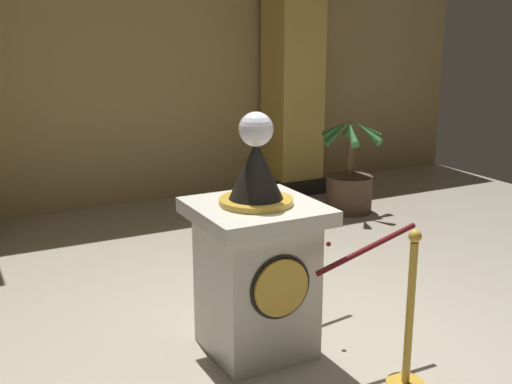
% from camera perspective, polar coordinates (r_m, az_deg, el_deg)
% --- Properties ---
extents(ground_plane, '(10.11, 10.11, 0.00)m').
position_cam_1_polar(ground_plane, '(4.66, 4.82, -13.40)').
color(ground_plane, '#B2A893').
extents(back_wall, '(10.11, 0.16, 3.63)m').
position_cam_1_polar(back_wall, '(8.07, -11.73, 11.73)').
color(back_wall, tan).
rests_on(back_wall, ground_plane).
extents(pedestal_clock, '(0.81, 0.81, 1.66)m').
position_cam_1_polar(pedestal_clock, '(4.31, 0.02, -6.29)').
color(pedestal_clock, beige).
rests_on(pedestal_clock, ground_plane).
extents(stanchion_near, '(0.24, 0.24, 1.03)m').
position_cam_1_polar(stanchion_near, '(4.11, 13.44, -12.20)').
color(stanchion_near, gold).
rests_on(stanchion_near, ground_plane).
extents(stanchion_far, '(0.24, 0.24, 1.01)m').
position_cam_1_polar(stanchion_far, '(5.26, 0.93, -5.75)').
color(stanchion_far, gold).
rests_on(stanchion_far, ground_plane).
extents(velvet_rope, '(0.87, 0.90, 0.22)m').
position_cam_1_polar(velvet_rope, '(4.50, 6.51, -3.57)').
color(velvet_rope, '#591419').
extents(column_right, '(0.74, 0.74, 3.48)m').
position_cam_1_polar(column_right, '(8.47, 3.30, 11.55)').
color(column_right, black).
rests_on(column_right, ground_plane).
extents(potted_palm_right, '(0.81, 0.77, 1.16)m').
position_cam_1_polar(potted_palm_right, '(7.74, 8.32, 0.75)').
color(potted_palm_right, '#4C3828').
rests_on(potted_palm_right, ground_plane).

